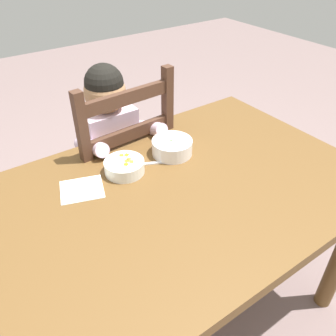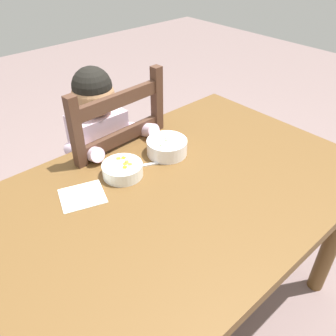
# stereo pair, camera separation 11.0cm
# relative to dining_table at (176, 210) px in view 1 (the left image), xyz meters

# --- Properties ---
(ground_plane) EXTENTS (8.00, 8.00, 0.00)m
(ground_plane) POSITION_rel_dining_table_xyz_m (0.00, 0.00, -0.60)
(ground_plane) COLOR slate
(dining_table) EXTENTS (1.31, 0.86, 0.70)m
(dining_table) POSITION_rel_dining_table_xyz_m (0.00, 0.00, 0.00)
(dining_table) COLOR brown
(dining_table) RESTS_ON ground
(dining_chair) EXTENTS (0.44, 0.44, 0.97)m
(dining_chair) POSITION_rel_dining_table_xyz_m (0.01, 0.48, -0.13)
(dining_chair) COLOR #4A2E21
(dining_chair) RESTS_ON ground
(child_figure) EXTENTS (0.32, 0.31, 0.97)m
(child_figure) POSITION_rel_dining_table_xyz_m (0.01, 0.47, 0.04)
(child_figure) COLOR silver
(child_figure) RESTS_ON ground
(bowl_of_peas) EXTENTS (0.15, 0.15, 0.06)m
(bowl_of_peas) POSITION_rel_dining_table_xyz_m (0.11, 0.18, 0.13)
(bowl_of_peas) COLOR white
(bowl_of_peas) RESTS_ON dining_table
(bowl_of_carrots) EXTENTS (0.14, 0.14, 0.05)m
(bowl_of_carrots) POSITION_rel_dining_table_xyz_m (-0.09, 0.18, 0.12)
(bowl_of_carrots) COLOR white
(bowl_of_carrots) RESTS_ON dining_table
(spoon) EXTENTS (0.13, 0.08, 0.01)m
(spoon) POSITION_rel_dining_table_xyz_m (-0.02, 0.18, 0.10)
(spoon) COLOR silver
(spoon) RESTS_ON dining_table
(paper_napkin) EXTENTS (0.17, 0.16, 0.00)m
(paper_napkin) POSITION_rel_dining_table_xyz_m (-0.26, 0.17, 0.10)
(paper_napkin) COLOR white
(paper_napkin) RESTS_ON dining_table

